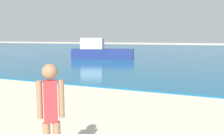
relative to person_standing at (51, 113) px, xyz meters
name	(u,v)px	position (x,y,z in m)	size (l,w,h in m)	color
water	(192,51)	(-1.04, 35.92, -0.91)	(160.00, 60.00, 0.06)	#14567F
person_standing	(51,113)	(0.00, 0.00, 0.00)	(0.33, 0.25, 1.66)	#936B4C
boat_near	(101,51)	(-7.77, 17.81, -0.21)	(5.99, 3.29, 1.94)	navy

